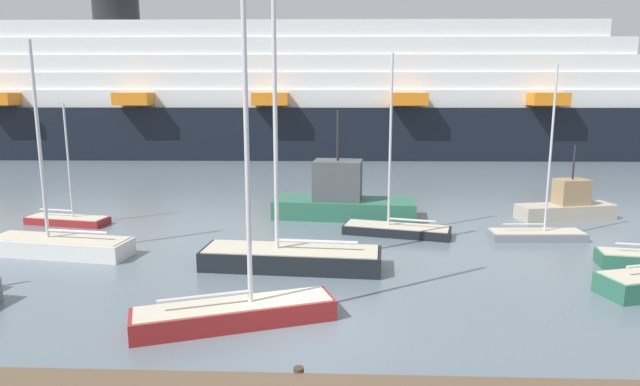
{
  "coord_description": "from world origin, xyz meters",
  "views": [
    {
      "loc": [
        0.94,
        -14.75,
        6.75
      ],
      "look_at": [
        0.0,
        9.31,
        2.18
      ],
      "focal_mm": 30.53,
      "sensor_mm": 36.0,
      "label": 1
    }
  ],
  "objects": [
    {
      "name": "sailboat_5",
      "position": [
        -10.74,
        6.55,
        0.47
      ],
      "size": [
        6.19,
        2.44,
        8.69
      ],
      "rotation": [
        0.0,
        0.0,
        3.0
      ],
      "color": "white",
      "rests_on": "ground_plane"
    },
    {
      "name": "sailboat_0",
      "position": [
        -2.11,
        0.07,
        0.55
      ],
      "size": [
        5.97,
        3.24,
        11.26
      ],
      "rotation": [
        0.0,
        0.0,
        0.35
      ],
      "color": "maroon",
      "rests_on": "ground_plane"
    },
    {
      "name": "fishing_boat_0",
      "position": [
        1.01,
        13.84,
        1.04
      ],
      "size": [
        7.77,
        3.21,
        5.73
      ],
      "rotation": [
        0.0,
        0.0,
        3.04
      ],
      "color": "#2D6B51",
      "rests_on": "ground_plane"
    },
    {
      "name": "sailboat_4",
      "position": [
        -0.96,
        5.26,
        0.57
      ],
      "size": [
        7.01,
        2.5,
        12.43
      ],
      "rotation": [
        0.0,
        0.0,
        3.06
      ],
      "color": "black",
      "rests_on": "ground_plane"
    },
    {
      "name": "sailboat_6",
      "position": [
        9.96,
        9.78,
        0.34
      ],
      "size": [
        4.33,
        1.46,
        7.86
      ],
      "rotation": [
        0.0,
        0.0,
        0.04
      ],
      "color": "gray",
      "rests_on": "ground_plane"
    },
    {
      "name": "fishing_boat_3",
      "position": [
        12.98,
        13.99,
        0.71
      ],
      "size": [
        5.37,
        2.54,
        3.94
      ],
      "rotation": [
        0.0,
        0.0,
        0.22
      ],
      "color": "#BCB29E",
      "rests_on": "ground_plane"
    },
    {
      "name": "ground_plane",
      "position": [
        0.0,
        0.0,
        0.0
      ],
      "size": [
        600.0,
        600.0,
        0.0
      ],
      "primitive_type": "plane",
      "color": "slate"
    },
    {
      "name": "sailboat_2",
      "position": [
        -13.02,
        11.76,
        0.29
      ],
      "size": [
        4.36,
        1.94,
        6.13
      ],
      "rotation": [
        0.0,
        0.0,
        -0.17
      ],
      "color": "maroon",
      "rests_on": "ground_plane"
    },
    {
      "name": "sailboat_3",
      "position": [
        3.59,
        10.33,
        0.37
      ],
      "size": [
        5.21,
        2.66,
        8.38
      ],
      "rotation": [
        0.0,
        0.0,
        2.89
      ],
      "color": "black",
      "rests_on": "ground_plane"
    },
    {
      "name": "cruise_ship",
      "position": [
        -6.03,
        43.73,
        5.82
      ],
      "size": [
        92.97,
        16.11,
        18.08
      ],
      "rotation": [
        0.0,
        0.0,
        0.02
      ],
      "color": "black",
      "rests_on": "ground_plane"
    }
  ]
}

